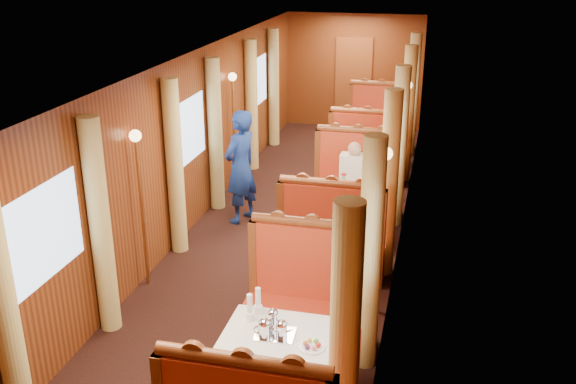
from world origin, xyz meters
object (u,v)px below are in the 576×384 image
(teapot_back, at_px, (273,320))
(steward, at_px, (241,167))
(teapot_right, at_px, (282,332))
(table_mid, at_px, (345,216))
(tea_tray, at_px, (275,334))
(passenger, at_px, (353,173))
(teapot_left, at_px, (265,331))
(banquette_near_aft, at_px, (308,306))
(rose_vase_mid, at_px, (344,178))
(table_far, at_px, (373,144))
(table_near, at_px, (284,369))
(fruit_plate, at_px, (312,346))
(rose_vase_far, at_px, (376,116))
(banquette_far_fwd, at_px, (367,158))
(banquette_mid_fwd, at_px, (332,244))
(banquette_far_aft, at_px, (379,128))
(banquette_mid_aft, at_px, (355,188))

(teapot_back, xyz_separation_m, steward, (-1.48, 3.78, 0.03))
(steward, bearing_deg, teapot_right, 44.80)
(table_mid, xyz_separation_m, tea_tray, (-0.07, -3.55, 0.38))
(passenger, bearing_deg, teapot_right, -90.03)
(teapot_left, bearing_deg, banquette_near_aft, 60.52)
(teapot_right, distance_m, rose_vase_mid, 3.61)
(table_far, bearing_deg, passenger, -90.00)
(table_near, xyz_separation_m, fruit_plate, (0.27, -0.16, 0.39))
(table_mid, xyz_separation_m, table_far, (0.00, 3.50, 0.00))
(tea_tray, xyz_separation_m, rose_vase_far, (0.09, 7.05, 0.17))
(banquette_far_fwd, height_order, tea_tray, banquette_far_fwd)
(table_far, relative_size, teapot_back, 6.47)
(teapot_back, bearing_deg, rose_vase_far, 110.44)
(passenger, bearing_deg, teapot_left, -91.89)
(teapot_left, relative_size, teapot_right, 1.09)
(banquette_mid_fwd, height_order, fruit_plate, banquette_mid_fwd)
(teapot_left, bearing_deg, rose_vase_far, 66.50)
(banquette_far_aft, height_order, fruit_plate, banquette_far_aft)
(banquette_mid_aft, bearing_deg, banquette_mid_fwd, -90.00)
(teapot_right, xyz_separation_m, passenger, (0.00, 4.34, -0.07))
(banquette_far_aft, bearing_deg, teapot_right, -90.02)
(teapot_back, height_order, rose_vase_mid, rose_vase_mid)
(banquette_mid_fwd, distance_m, tea_tray, 2.56)
(teapot_left, height_order, passenger, passenger)
(teapot_left, distance_m, passenger, 4.37)
(banquette_mid_fwd, xyz_separation_m, tea_tray, (-0.07, -2.53, 0.33))
(table_near, distance_m, teapot_right, 0.45)
(banquette_mid_aft, xyz_separation_m, banquette_far_fwd, (0.00, 1.47, 0.00))
(table_mid, distance_m, fruit_plate, 3.69)
(teapot_right, bearing_deg, table_far, 93.46)
(banquette_far_aft, relative_size, teapot_left, 7.51)
(banquette_far_aft, distance_m, teapot_left, 8.14)
(teapot_left, bearing_deg, tea_tray, 19.22)
(teapot_right, distance_m, passenger, 4.34)
(fruit_plate, bearing_deg, banquette_mid_fwd, 95.94)
(banquette_near_aft, distance_m, banquette_mid_fwd, 1.47)
(steward, bearing_deg, table_far, 175.63)
(banquette_mid_aft, bearing_deg, banquette_near_aft, -90.00)
(steward, bearing_deg, teapot_back, 44.11)
(tea_tray, xyz_separation_m, rose_vase_mid, (0.04, 3.58, 0.17))
(teapot_left, bearing_deg, table_far, 66.65)
(banquette_near_aft, bearing_deg, banquette_far_fwd, 90.00)
(banquette_far_fwd, height_order, teapot_right, banquette_far_fwd)
(teapot_right, distance_m, teapot_back, 0.20)
(banquette_mid_fwd, distance_m, teapot_back, 2.44)
(table_near, distance_m, teapot_back, 0.46)
(teapot_left, relative_size, rose_vase_mid, 0.50)
(table_near, relative_size, banquette_far_fwd, 0.78)
(table_mid, distance_m, passenger, 0.84)
(banquette_near_aft, xyz_separation_m, teapot_right, (-0.00, -1.10, 0.39))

